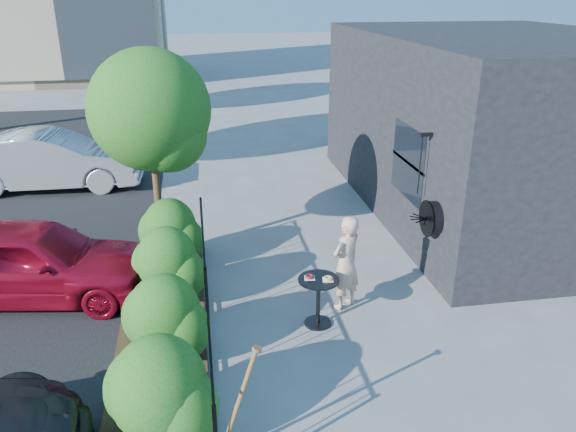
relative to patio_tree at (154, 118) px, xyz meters
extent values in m
plane|color=gray|center=(2.24, -2.76, -2.76)|extent=(120.00, 120.00, 0.00)
cube|color=black|center=(7.74, 1.74, -0.76)|extent=(6.00, 9.00, 4.00)
cube|color=black|center=(4.75, -0.36, -0.96)|extent=(0.04, 1.60, 1.40)
cube|color=black|center=(4.75, -0.36, -0.96)|extent=(0.05, 1.70, 0.06)
cylinder|color=black|center=(4.66, -1.86, -1.51)|extent=(0.18, 0.60, 0.60)
cylinder|color=black|center=(4.56, -1.86, -1.51)|extent=(0.03, 0.64, 0.64)
cube|color=black|center=(4.64, -1.36, -0.16)|extent=(0.25, 0.06, 0.06)
cylinder|color=black|center=(4.56, -1.36, -0.71)|extent=(0.02, 0.02, 1.05)
cylinder|color=black|center=(0.74, -2.76, -2.21)|extent=(0.05, 0.05, 1.10)
cylinder|color=black|center=(0.74, 0.24, -2.21)|extent=(0.05, 0.05, 1.10)
cube|color=black|center=(0.74, -2.76, -1.70)|extent=(0.03, 6.00, 0.03)
cube|color=black|center=(0.74, -2.76, -2.66)|extent=(0.03, 6.00, 0.03)
cylinder|color=black|center=(0.74, -5.46, -2.21)|extent=(0.02, 0.02, 1.04)
cylinder|color=black|center=(0.74, -5.26, -2.21)|extent=(0.02, 0.02, 1.04)
cylinder|color=black|center=(0.74, -5.06, -2.21)|extent=(0.02, 0.02, 1.04)
cylinder|color=black|center=(0.74, -4.86, -2.21)|extent=(0.02, 0.02, 1.04)
cylinder|color=black|center=(0.74, -4.66, -2.21)|extent=(0.02, 0.02, 1.04)
cylinder|color=black|center=(0.74, -4.46, -2.21)|extent=(0.02, 0.02, 1.04)
cylinder|color=black|center=(0.74, -4.26, -2.21)|extent=(0.02, 0.02, 1.04)
cylinder|color=black|center=(0.74, -4.06, -2.21)|extent=(0.02, 0.02, 1.04)
cylinder|color=black|center=(0.74, -3.86, -2.21)|extent=(0.02, 0.02, 1.04)
cylinder|color=black|center=(0.74, -3.66, -2.21)|extent=(0.02, 0.02, 1.04)
cylinder|color=black|center=(0.74, -3.46, -2.21)|extent=(0.02, 0.02, 1.04)
cylinder|color=black|center=(0.74, -3.26, -2.21)|extent=(0.02, 0.02, 1.04)
cylinder|color=black|center=(0.74, -3.06, -2.21)|extent=(0.02, 0.02, 1.04)
cylinder|color=black|center=(0.74, -2.86, -2.21)|extent=(0.02, 0.02, 1.04)
cylinder|color=black|center=(0.74, -2.66, -2.21)|extent=(0.02, 0.02, 1.04)
cylinder|color=black|center=(0.74, -2.46, -2.21)|extent=(0.02, 0.02, 1.04)
cylinder|color=black|center=(0.74, -2.26, -2.21)|extent=(0.02, 0.02, 1.04)
cylinder|color=black|center=(0.74, -2.06, -2.21)|extent=(0.02, 0.02, 1.04)
cylinder|color=black|center=(0.74, -1.86, -2.21)|extent=(0.02, 0.02, 1.04)
cylinder|color=black|center=(0.74, -1.66, -2.21)|extent=(0.02, 0.02, 1.04)
cylinder|color=black|center=(0.74, -1.46, -2.21)|extent=(0.02, 0.02, 1.04)
cylinder|color=black|center=(0.74, -1.26, -2.21)|extent=(0.02, 0.02, 1.04)
cylinder|color=black|center=(0.74, -1.06, -2.21)|extent=(0.02, 0.02, 1.04)
cylinder|color=black|center=(0.74, -0.86, -2.21)|extent=(0.02, 0.02, 1.04)
cylinder|color=black|center=(0.74, -0.66, -2.21)|extent=(0.02, 0.02, 1.04)
cylinder|color=black|center=(0.74, -0.46, -2.21)|extent=(0.02, 0.02, 1.04)
cylinder|color=black|center=(0.74, -0.26, -2.21)|extent=(0.02, 0.02, 1.04)
cylinder|color=black|center=(0.74, -0.06, -2.21)|extent=(0.02, 0.02, 1.04)
cylinder|color=black|center=(0.74, 0.14, -2.21)|extent=(0.02, 0.02, 1.04)
cube|color=#382616|center=(0.04, -2.76, -2.72)|extent=(1.30, 6.00, 0.08)
ellipsoid|color=#145B1C|center=(0.14, -4.96, -2.06)|extent=(1.10, 1.10, 1.24)
ellipsoid|color=#145B1C|center=(0.14, -3.36, -2.06)|extent=(1.10, 1.10, 1.24)
ellipsoid|color=#145B1C|center=(0.14, -1.86, -2.06)|extent=(1.10, 1.10, 1.24)
ellipsoid|color=#145B1C|center=(0.14, -0.46, -2.06)|extent=(1.10, 1.10, 1.24)
cylinder|color=#3F2B19|center=(-0.06, 0.04, -1.56)|extent=(0.14, 0.14, 2.40)
sphere|color=#145B1C|center=(-0.06, 0.04, 0.08)|extent=(2.20, 2.20, 2.20)
sphere|color=#145B1C|center=(0.24, -0.16, -0.25)|extent=(1.43, 1.43, 1.43)
cylinder|color=black|center=(2.44, -2.86, -1.97)|extent=(0.64, 0.64, 0.03)
cylinder|color=black|center=(2.44, -2.86, -2.37)|extent=(0.06, 0.06, 0.77)
cylinder|color=black|center=(2.44, -2.86, -2.75)|extent=(0.43, 0.43, 0.03)
cube|color=white|center=(2.31, -2.81, -1.96)|extent=(0.19, 0.19, 0.01)
cube|color=white|center=(2.57, -2.91, -1.96)|extent=(0.19, 0.19, 0.01)
torus|color=#430B13|center=(2.31, -2.81, -1.93)|extent=(0.14, 0.14, 0.05)
torus|color=tan|center=(2.57, -2.91, -1.93)|extent=(0.14, 0.14, 0.05)
imported|color=#D4A689|center=(2.99, -2.41, -1.96)|extent=(0.70, 0.65, 1.61)
cylinder|color=brown|center=(1.02, -5.36, -1.97)|extent=(0.45, 0.05, 1.30)
cylinder|color=brown|center=(1.22, -5.36, -1.33)|extent=(0.11, 0.11, 0.06)
imported|color=#A30D26|center=(-2.12, -1.23, -2.08)|extent=(4.24, 2.23, 1.38)
imported|color=#AAAAAF|center=(-3.03, 4.66, -2.01)|extent=(4.61, 1.72, 1.50)
camera|label=1|loc=(0.73, -10.24, 2.18)|focal=35.00mm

